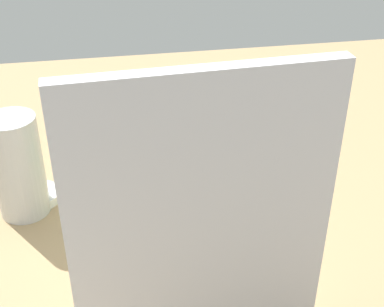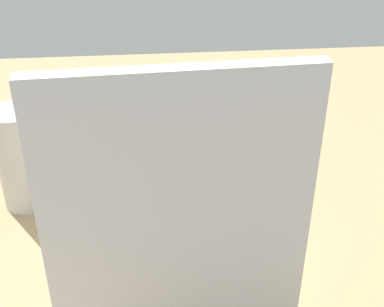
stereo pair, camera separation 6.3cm
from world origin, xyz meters
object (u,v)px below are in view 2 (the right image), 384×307
object	(u,v)px
orange_front_right	(175,175)
orange_back_left	(203,140)
orange_center	(219,165)
jar_lid	(43,188)
thermos_tumbler	(22,158)
cutting_board	(179,229)
fruit_bowl	(192,190)
orange_front_left	(162,153)
banana_bunch	(212,161)

from	to	relation	value
orange_front_right	orange_back_left	bearing A→B (deg)	-118.31
orange_center	jar_lid	xyz separation A→B (cm)	(29.14, -9.52, -9.07)
thermos_tumbler	cutting_board	bearing A→B (deg)	126.28
orange_center	orange_back_left	world-z (taller)	same
orange_center	thermos_tumbler	bearing A→B (deg)	-12.51
orange_back_left	thermos_tumbler	bearing A→B (deg)	1.69
thermos_tumbler	jar_lid	size ratio (longest dim) A/B	2.31
fruit_bowl	orange_center	world-z (taller)	orange_center
jar_lid	orange_front_left	bearing A→B (deg)	165.88
fruit_bowl	orange_back_left	world-z (taller)	orange_back_left
fruit_bowl	orange_back_left	size ratio (longest dim) A/B	3.36
thermos_tumbler	jar_lid	distance (cm)	8.41
fruit_bowl	banana_bunch	bearing A→B (deg)	163.04
orange_front_left	thermos_tumbler	size ratio (longest dim) A/B	0.43
fruit_bowl	orange_back_left	bearing A→B (deg)	-116.52
banana_bunch	jar_lid	xyz separation A→B (cm)	(28.34, -7.24, -8.50)
orange_front_left	banana_bunch	xyz separation A→B (cm)	(-7.80, 2.07, -0.57)
banana_bunch	cutting_board	xyz separation A→B (cm)	(7.06, 26.89, 8.73)
fruit_bowl	orange_front_left	bearing A→B (deg)	-13.52
thermos_tumbler	orange_back_left	bearing A→B (deg)	-178.31
jar_lid	orange_front_right	bearing A→B (deg)	152.51
orange_center	orange_front_left	bearing A→B (deg)	-26.86
orange_front_left	orange_back_left	size ratio (longest dim) A/B	1.00
banana_bunch	orange_center	bearing A→B (deg)	109.38
banana_bunch	orange_back_left	bearing A→B (deg)	-81.38
fruit_bowl	cutting_board	world-z (taller)	cutting_board
thermos_tumbler	fruit_bowl	bearing A→B (deg)	172.33
fruit_bowl	thermos_tumbler	world-z (taller)	thermos_tumbler
orange_center	cutting_board	size ratio (longest dim) A/B	0.20
orange_center	jar_lid	distance (cm)	31.98
orange_front_right	banana_bunch	size ratio (longest dim) A/B	0.40
fruit_bowl	orange_front_right	bearing A→B (deg)	60.20
orange_back_left	jar_lid	size ratio (longest dim) A/B	0.99
banana_bunch	thermos_tumbler	bearing A→B (deg)	-8.65
fruit_bowl	banana_bunch	size ratio (longest dim) A/B	1.36
fruit_bowl	orange_back_left	xyz separation A→B (cm)	(-2.25, -4.51, 6.76)
orange_back_left	jar_lid	bearing A→B (deg)	-3.72
orange_front_left	jar_lid	size ratio (longest dim) A/B	0.99
orange_back_left	jar_lid	distance (cm)	29.03
orange_front_right	thermos_tumbler	size ratio (longest dim) A/B	0.43
orange_center	cutting_board	xyz separation A→B (cm)	(7.86, 24.60, 8.16)
orange_center	banana_bunch	bearing A→B (deg)	-70.62
orange_front_right	banana_bunch	bearing A→B (deg)	-144.61
orange_front_right	cutting_board	bearing A→B (deg)	87.57
orange_front_left	cutting_board	world-z (taller)	cutting_board
orange_center	orange_front_right	bearing A→B (deg)	16.54
thermos_tumbler	orange_center	bearing A→B (deg)	167.49
orange_front_left	cutting_board	bearing A→B (deg)	91.47
orange_front_right	jar_lid	xyz separation A→B (cm)	(22.24, -11.57, -9.07)
orange_front_left	orange_front_right	size ratio (longest dim) A/B	1.00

